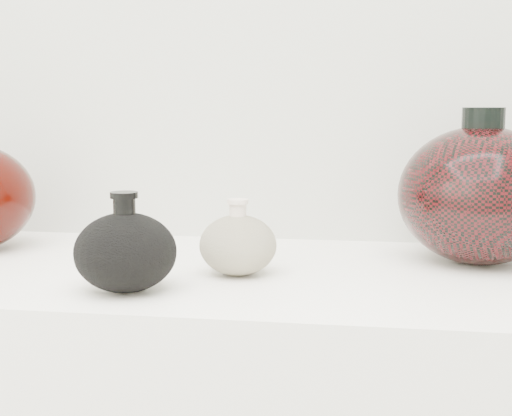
# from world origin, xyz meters

# --- Properties ---
(black_gourd_vase) EXTENTS (0.14, 0.14, 0.13)m
(black_gourd_vase) POSITION_xyz_m (-0.10, 0.80, 0.95)
(black_gourd_vase) COLOR black
(black_gourd_vase) RESTS_ON display_counter
(cream_gourd_vase) EXTENTS (0.12, 0.12, 0.11)m
(cream_gourd_vase) POSITION_xyz_m (0.02, 0.92, 0.94)
(cream_gourd_vase) COLOR #C3B796
(cream_gourd_vase) RESTS_ON display_counter
(right_round_pot) EXTENTS (0.31, 0.31, 0.23)m
(right_round_pot) POSITION_xyz_m (0.36, 1.05, 1.00)
(right_round_pot) COLOR black
(right_round_pot) RESTS_ON display_counter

